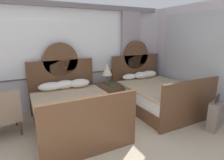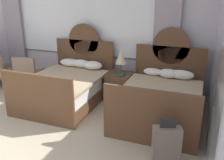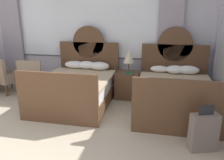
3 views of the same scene
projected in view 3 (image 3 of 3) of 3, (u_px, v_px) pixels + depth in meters
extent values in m
cube|color=silver|center=(87.00, 40.00, 6.13)|extent=(6.60, 0.07, 2.70)
cube|color=#575459|center=(86.00, 25.00, 5.97)|extent=(4.14, 0.02, 1.75)
cube|color=white|center=(86.00, 25.00, 5.97)|extent=(4.06, 0.02, 1.67)
cube|color=#998E99|center=(13.00, 41.00, 6.44)|extent=(0.60, 0.08, 2.60)
cube|color=#998E99|center=(169.00, 45.00, 5.59)|extent=(0.60, 0.08, 2.60)
cube|color=brown|center=(77.00, 97.00, 5.26)|extent=(1.54, 2.01, 0.30)
cube|color=white|center=(76.00, 85.00, 5.17)|extent=(1.48, 1.91, 0.29)
cube|color=tan|center=(75.00, 79.00, 5.05)|extent=(1.58, 1.81, 0.06)
cube|color=brown|center=(89.00, 66.00, 6.08)|extent=(1.62, 0.06, 1.33)
cylinder|color=brown|center=(88.00, 42.00, 5.89)|extent=(0.85, 0.06, 0.85)
cube|color=brown|center=(57.00, 99.00, 4.18)|extent=(1.62, 0.06, 1.03)
ellipsoid|color=white|center=(75.00, 65.00, 5.92)|extent=(0.58, 0.30, 0.19)
ellipsoid|color=white|center=(87.00, 65.00, 5.84)|extent=(0.49, 0.28, 0.21)
ellipsoid|color=white|center=(99.00, 66.00, 5.73)|extent=(0.52, 0.34, 0.21)
cube|color=brown|center=(174.00, 105.00, 4.83)|extent=(1.54, 2.01, 0.30)
cube|color=white|center=(175.00, 92.00, 4.74)|extent=(1.48, 1.91, 0.29)
cube|color=tan|center=(176.00, 85.00, 4.62)|extent=(1.58, 1.81, 0.06)
cube|color=brown|center=(173.00, 70.00, 5.65)|extent=(1.62, 0.06, 1.33)
cylinder|color=brown|center=(175.00, 44.00, 5.46)|extent=(0.85, 0.06, 0.85)
cube|color=brown|center=(179.00, 109.00, 3.75)|extent=(1.62, 0.06, 1.03)
ellipsoid|color=white|center=(160.00, 69.00, 5.51)|extent=(0.46, 0.24, 0.16)
ellipsoid|color=white|center=(175.00, 70.00, 5.38)|extent=(0.45, 0.31, 0.20)
ellipsoid|color=white|center=(187.00, 70.00, 5.33)|extent=(0.54, 0.26, 0.21)
cube|color=brown|center=(127.00, 85.00, 5.62)|extent=(0.58, 0.58, 0.65)
sphere|color=tan|center=(126.00, 83.00, 5.30)|extent=(0.02, 0.02, 0.02)
cylinder|color=brown|center=(128.00, 71.00, 5.59)|extent=(0.14, 0.14, 0.02)
cylinder|color=brown|center=(129.00, 67.00, 5.56)|extent=(0.03, 0.03, 0.22)
cone|color=beige|center=(129.00, 56.00, 5.48)|extent=(0.27, 0.27, 0.33)
cube|color=#285133|center=(129.00, 73.00, 5.40)|extent=(0.18, 0.26, 0.03)
cube|color=#84705B|center=(34.00, 81.00, 5.82)|extent=(0.68, 0.68, 0.10)
cube|color=#84705B|center=(29.00, 71.00, 5.48)|extent=(0.59, 0.18, 0.54)
cube|color=#84705B|center=(44.00, 76.00, 5.77)|extent=(0.15, 0.53, 0.16)
cube|color=#84705B|center=(24.00, 76.00, 5.79)|extent=(0.15, 0.53, 0.16)
cylinder|color=brown|center=(47.00, 85.00, 6.10)|extent=(0.04, 0.04, 0.31)
cylinder|color=brown|center=(30.00, 85.00, 6.11)|extent=(0.04, 0.04, 0.31)
cylinder|color=brown|center=(41.00, 91.00, 5.64)|extent=(0.04, 0.04, 0.31)
cylinder|color=brown|center=(22.00, 91.00, 5.65)|extent=(0.04, 0.04, 0.31)
cube|color=#84705B|center=(8.00, 79.00, 5.97)|extent=(0.74, 0.74, 0.10)
cube|color=#84705B|center=(14.00, 76.00, 5.80)|extent=(0.23, 0.52, 0.16)
cube|color=#84705B|center=(2.00, 73.00, 6.06)|extent=(0.23, 0.52, 0.16)
cylinder|color=brown|center=(23.00, 85.00, 6.10)|extent=(0.04, 0.04, 0.31)
cylinder|color=brown|center=(11.00, 83.00, 6.34)|extent=(0.04, 0.04, 0.31)
cylinder|color=brown|center=(7.00, 90.00, 5.71)|extent=(0.04, 0.04, 0.31)
cylinder|color=brown|center=(6.00, 83.00, 6.30)|extent=(0.04, 0.04, 0.31)
cube|color=#75665B|center=(204.00, 132.00, 3.41)|extent=(0.46, 0.31, 0.60)
cube|color=#232326|center=(207.00, 110.00, 3.31)|extent=(0.23, 0.09, 0.15)
cylinder|color=black|center=(191.00, 149.00, 3.47)|extent=(0.05, 0.04, 0.05)
cylinder|color=black|center=(212.00, 147.00, 3.51)|extent=(0.05, 0.04, 0.05)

